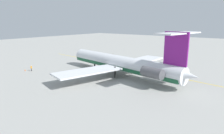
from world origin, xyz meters
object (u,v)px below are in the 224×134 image
(main_jetliner, at_px, (124,64))
(safety_cone_wingtip, at_px, (25,70))
(ground_crew_near_tail, at_px, (31,67))
(ground_crew_near_nose, at_px, (113,55))

(main_jetliner, distance_m, safety_cone_wingtip, 31.83)
(ground_crew_near_tail, bearing_deg, safety_cone_wingtip, 32.93)
(main_jetliner, distance_m, ground_crew_near_tail, 29.69)
(ground_crew_near_nose, height_order, ground_crew_near_tail, ground_crew_near_tail)
(main_jetliner, xyz_separation_m, ground_crew_near_nose, (20.06, -21.10, -2.47))
(ground_crew_near_nose, xyz_separation_m, ground_crew_near_tail, (6.38, 34.38, 0.00))
(ground_crew_near_nose, relative_size, safety_cone_wingtip, 3.28)
(ground_crew_near_tail, xyz_separation_m, safety_cone_wingtip, (1.72, 1.17, -0.87))
(ground_crew_near_tail, height_order, safety_cone_wingtip, ground_crew_near_tail)
(main_jetliner, height_order, ground_crew_near_nose, main_jetliner)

